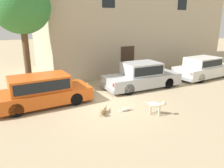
# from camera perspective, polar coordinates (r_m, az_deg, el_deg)

# --- Properties ---
(ground_plane) EXTENTS (80.00, 80.00, 0.00)m
(ground_plane) POSITION_cam_1_polar(r_m,az_deg,el_deg) (10.32, -1.30, -5.36)
(ground_plane) COLOR tan
(parked_sedan_nearest) EXTENTS (4.51, 1.90, 1.41)m
(parked_sedan_nearest) POSITION_cam_1_polar(r_m,az_deg,el_deg) (10.53, -18.04, -1.47)
(parked_sedan_nearest) COLOR #D15619
(parked_sedan_nearest) RESTS_ON ground_plane
(parked_sedan_second) EXTENTS (4.69, 1.97, 1.50)m
(parked_sedan_second) POSITION_cam_1_polar(r_m,az_deg,el_deg) (12.76, 7.82, 2.26)
(parked_sedan_second) COLOR #B2B5BA
(parked_sedan_second) RESTS_ON ground_plane
(parked_sedan_third) EXTENTS (4.62, 1.96, 1.42)m
(parked_sedan_third) POSITION_cam_1_polar(r_m,az_deg,el_deg) (16.18, 22.91, 4.06)
(parked_sedan_third) COLOR silver
(parked_sedan_third) RESTS_ON ground_plane
(apartment_block) EXTENTS (14.83, 6.59, 7.59)m
(apartment_block) POSITION_cam_1_polar(r_m,az_deg,el_deg) (19.09, 4.60, 16.32)
(apartment_block) COLOR tan
(apartment_block) RESTS_ON ground_plane
(stray_dog_spotted) EXTENTS (0.67, 0.77, 0.67)m
(stray_dog_spotted) POSITION_cam_1_polar(r_m,az_deg,el_deg) (9.25, 11.64, -5.46)
(stray_dog_spotted) COLOR beige
(stray_dog_spotted) RESTS_ON ground_plane
(stray_dog_tan) EXTENTS (0.73, 0.79, 0.35)m
(stray_dog_tan) POSITION_cam_1_polar(r_m,az_deg,el_deg) (9.24, -2.34, -7.07)
(stray_dog_tan) COLOR tan
(stray_dog_tan) RESTS_ON ground_plane
(stray_cat) EXTENTS (0.62, 0.25, 0.15)m
(stray_cat) POSITION_cam_1_polar(r_m,az_deg,el_deg) (9.59, 3.70, -6.71)
(stray_cat) COLOR beige
(stray_cat) RESTS_ON ground_plane
(acacia_tree_left) EXTENTS (2.91, 2.62, 5.90)m
(acacia_tree_left) POSITION_cam_1_polar(r_m,az_deg,el_deg) (12.32, -22.81, 18.21)
(acacia_tree_left) COLOR brown
(acacia_tree_left) RESTS_ON ground_plane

